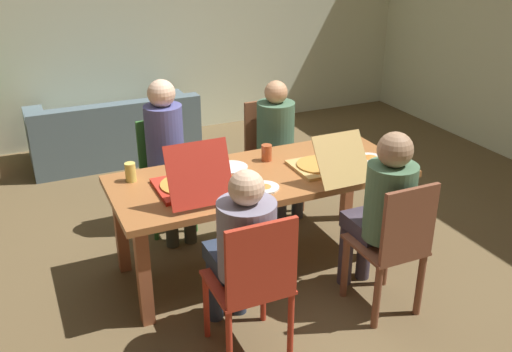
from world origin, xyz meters
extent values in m
plane|color=brown|center=(0.00, 0.00, 0.00)|extent=(20.00, 20.00, 0.00)
cube|color=silver|center=(0.00, 3.19, 1.46)|extent=(6.75, 0.12, 2.92)
cube|color=#A76434|center=(0.00, 0.00, 0.71)|extent=(2.11, 0.86, 0.05)
cube|color=#A75B39|center=(-0.96, -0.34, 0.34)|extent=(0.08, 0.08, 0.69)
cube|color=#A75B39|center=(0.96, -0.34, 0.34)|extent=(0.08, 0.08, 0.69)
cube|color=#A75B39|center=(-0.96, 0.34, 0.34)|extent=(0.08, 0.08, 0.69)
cube|color=#A75B39|center=(0.96, 0.34, 0.34)|extent=(0.08, 0.08, 0.69)
cylinder|color=brown|center=(0.34, -0.61, 0.23)|extent=(0.05, 0.05, 0.45)
cylinder|color=brown|center=(0.67, -0.61, 0.23)|extent=(0.05, 0.05, 0.45)
cylinder|color=brown|center=(0.34, -0.97, 0.23)|extent=(0.05, 0.05, 0.45)
cylinder|color=brown|center=(0.67, -0.97, 0.23)|extent=(0.05, 0.05, 0.45)
cube|color=brown|center=(0.50, -0.79, 0.46)|extent=(0.40, 0.43, 0.02)
cube|color=brown|center=(0.50, -0.99, 0.71)|extent=(0.38, 0.03, 0.48)
cylinder|color=#423945|center=(0.43, -0.48, 0.24)|extent=(0.10, 0.10, 0.47)
cylinder|color=#423945|center=(0.58, -0.48, 0.24)|extent=(0.10, 0.10, 0.47)
cube|color=#423945|center=(0.50, -0.63, 0.52)|extent=(0.28, 0.33, 0.11)
cylinder|color=#4E7451|center=(0.50, -0.79, 0.77)|extent=(0.31, 0.31, 0.49)
sphere|color=#A27C5C|center=(0.50, -0.79, 1.12)|extent=(0.22, 0.22, 0.22)
cylinder|color=#33722E|center=(-0.30, 0.66, 0.23)|extent=(0.04, 0.04, 0.45)
cylinder|color=#33722E|center=(-0.63, 0.66, 0.23)|extent=(0.04, 0.04, 0.45)
cylinder|color=#33722E|center=(-0.30, 1.00, 0.23)|extent=(0.04, 0.04, 0.45)
cylinder|color=#33722E|center=(-0.63, 1.00, 0.23)|extent=(0.04, 0.04, 0.45)
cube|color=#33722E|center=(-0.47, 0.83, 0.46)|extent=(0.38, 0.39, 0.02)
cube|color=#33722E|center=(-0.47, 1.01, 0.68)|extent=(0.36, 0.03, 0.42)
cylinder|color=#3F4337|center=(-0.39, 0.51, 0.24)|extent=(0.10, 0.10, 0.47)
cylinder|color=#3F4337|center=(-0.54, 0.51, 0.24)|extent=(0.10, 0.10, 0.47)
cube|color=#3F4337|center=(-0.47, 0.66, 0.52)|extent=(0.27, 0.34, 0.11)
cylinder|color=#515494|center=(-0.47, 0.83, 0.79)|extent=(0.30, 0.30, 0.53)
sphere|color=beige|center=(-0.47, 0.83, 1.15)|extent=(0.22, 0.22, 0.22)
cylinder|color=brown|center=(0.68, 0.61, 0.23)|extent=(0.04, 0.04, 0.45)
cylinder|color=brown|center=(0.33, 0.61, 0.23)|extent=(0.04, 0.04, 0.45)
cylinder|color=brown|center=(0.68, 1.01, 0.23)|extent=(0.04, 0.04, 0.45)
cylinder|color=brown|center=(0.33, 1.01, 0.23)|extent=(0.04, 0.04, 0.45)
cube|color=brown|center=(0.50, 0.81, 0.46)|extent=(0.41, 0.46, 0.02)
cube|color=brown|center=(0.50, 1.02, 0.70)|extent=(0.39, 0.03, 0.45)
cylinder|color=#41434C|center=(0.58, 0.53, 0.24)|extent=(0.10, 0.10, 0.47)
cylinder|color=#41434C|center=(0.42, 0.53, 0.24)|extent=(0.10, 0.10, 0.47)
cube|color=#41434C|center=(0.50, 0.66, 0.52)|extent=(0.29, 0.30, 0.11)
cylinder|color=#486E51|center=(0.50, 0.81, 0.74)|extent=(0.32, 0.32, 0.44)
sphere|color=tan|center=(0.50, 0.81, 1.05)|extent=(0.20, 0.20, 0.20)
cylinder|color=#BA3320|center=(-0.66, -0.62, 0.23)|extent=(0.04, 0.04, 0.45)
cylinder|color=#BA3320|center=(-0.27, -0.62, 0.23)|extent=(0.04, 0.04, 0.45)
cylinder|color=#BA3320|center=(-0.66, -0.99, 0.23)|extent=(0.04, 0.04, 0.45)
cylinder|color=#BA3320|center=(-0.27, -0.99, 0.23)|extent=(0.04, 0.04, 0.45)
cube|color=#BA3320|center=(-0.47, -0.81, 0.46)|extent=(0.43, 0.43, 0.02)
cube|color=#BA3320|center=(-0.47, -1.00, 0.71)|extent=(0.41, 0.03, 0.47)
cylinder|color=#2D384D|center=(-0.55, -0.47, 0.24)|extent=(0.10, 0.10, 0.47)
cylinder|color=#2D384D|center=(-0.38, -0.47, 0.24)|extent=(0.10, 0.10, 0.47)
cube|color=#2D384D|center=(-0.47, -0.63, 0.52)|extent=(0.30, 0.35, 0.11)
cylinder|color=gray|center=(-0.47, -0.81, 0.75)|extent=(0.33, 0.33, 0.45)
sphere|color=beige|center=(-0.47, -0.81, 1.06)|extent=(0.20, 0.20, 0.20)
cube|color=red|center=(-0.56, -0.02, 0.75)|extent=(0.40, 0.40, 0.03)
cylinder|color=gold|center=(-0.56, -0.02, 0.77)|extent=(0.35, 0.35, 0.01)
cube|color=red|center=(-0.56, -0.29, 0.95)|extent=(0.40, 0.15, 0.38)
cube|color=tan|center=(0.41, -0.09, 0.75)|extent=(0.37, 0.37, 0.02)
cylinder|color=#C68A39|center=(0.41, -0.09, 0.76)|extent=(0.32, 0.32, 0.01)
cube|color=tan|center=(0.41, -0.37, 0.91)|extent=(0.37, 0.21, 0.31)
cylinder|color=white|center=(-0.16, 0.17, 0.74)|extent=(0.24, 0.24, 0.01)
cylinder|color=white|center=(-0.09, -0.23, 0.74)|extent=(0.20, 0.20, 0.01)
cone|color=orange|center=(-0.09, -0.23, 0.76)|extent=(0.09, 0.09, 0.02)
cylinder|color=silver|center=(0.85, -0.09, 0.74)|extent=(0.21, 0.21, 0.01)
cone|color=orange|center=(0.85, -0.09, 0.76)|extent=(0.12, 0.12, 0.02)
cylinder|color=#B04D28|center=(0.13, 0.20, 0.80)|extent=(0.08, 0.08, 0.12)
cylinder|color=#D9CA5A|center=(-0.87, 0.25, 0.80)|extent=(0.07, 0.07, 0.13)
cube|color=slate|center=(-0.57, 2.58, 0.19)|extent=(1.72, 0.83, 0.38)
cube|color=slate|center=(-0.57, 2.25, 0.54)|extent=(1.72, 0.16, 0.31)
cube|color=slate|center=(-1.33, 2.58, 0.47)|extent=(0.20, 0.79, 0.18)
cube|color=slate|center=(0.20, 2.58, 0.47)|extent=(0.20, 0.79, 0.18)
camera|label=1|loc=(-1.54, -3.31, 2.36)|focal=39.88mm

